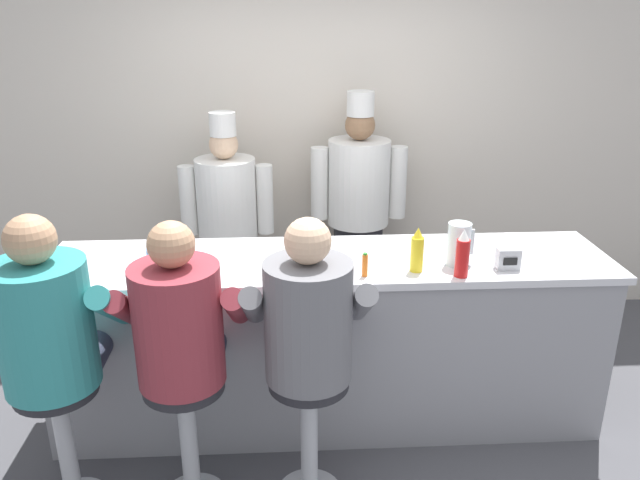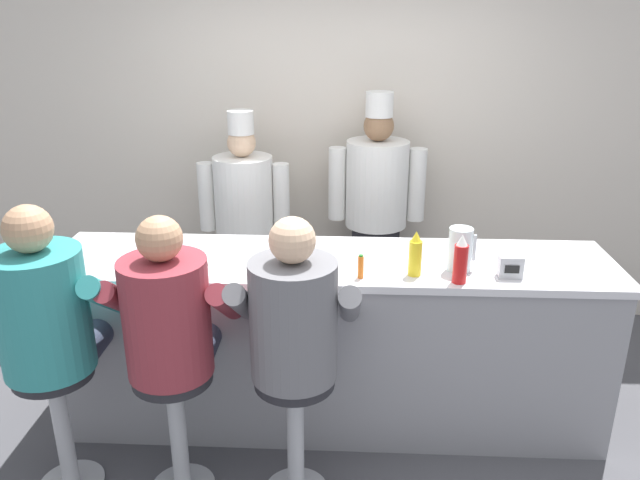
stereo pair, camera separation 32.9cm
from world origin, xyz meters
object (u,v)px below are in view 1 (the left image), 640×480
Objects in this scene: water_pitcher_clear at (459,244)px; diner_seated_maroon at (181,333)px; cook_in_whites_near at (228,219)px; cook_in_whites_far at (358,203)px; ketchup_bottle_red at (463,255)px; diner_seated_teal at (50,333)px; diner_seated_grey at (308,329)px; coffee_mug_white at (47,261)px; mustard_bottle_yellow at (417,251)px; napkin_dispenser_chrome at (508,259)px; breakfast_plate at (186,267)px; cereal_bowl at (162,253)px; hot_sauce_bottle_orange at (365,265)px.

diner_seated_maroon is at bearing -160.19° from water_pitcher_clear.
cook_in_whites_near is (-1.31, 1.13, -0.22)m from water_pitcher_clear.
diner_seated_maroon is at bearing -119.63° from cook_in_whites_far.
ketchup_bottle_red is at bearing -75.73° from cook_in_whites_far.
ketchup_bottle_red is 1.97m from diner_seated_teal.
cook_in_whites_near is (-0.50, 1.63, -0.01)m from diner_seated_grey.
water_pitcher_clear is 0.16× the size of diner_seated_maroon.
water_pitcher_clear is 1.81× the size of coffee_mug_white.
diner_seated_maroon is 0.89× the size of cook_in_whites_near.
diner_seated_maroon is (-1.36, -0.35, -0.21)m from ketchup_bottle_red.
ketchup_bottle_red is 0.17× the size of diner_seated_maroon.
coffee_mug_white is 0.07× the size of cook_in_whites_far.
mustard_bottle_yellow is 1.99× the size of napkin_dispenser_chrome.
coffee_mug_white is at bearing -127.57° from cook_in_whites_near.
diner_seated_maroon is at bearing -165.36° from napkin_dispenser_chrome.
breakfast_plate is 1.62m from cook_in_whites_far.
cook_in_whites_near reaches higher than water_pitcher_clear.
diner_seated_maroon is at bearing -0.22° from diner_seated_teal.
coffee_mug_white reaches higher than cereal_bowl.
cook_in_whites_far is (1.76, 1.21, -0.09)m from coffee_mug_white.
diner_seated_teal is at bearing -169.12° from napkin_dispenser_chrome.
mustard_bottle_yellow reaches higher than napkin_dispenser_chrome.
coffee_mug_white is (-2.12, 0.20, -0.07)m from ketchup_bottle_red.
hot_sauce_bottle_orange is (-0.27, -0.05, -0.05)m from mustard_bottle_yellow.
mustard_bottle_yellow is at bearing 20.40° from diner_seated_maroon.
mustard_bottle_yellow is at bearing 36.57° from diner_seated_grey.
water_pitcher_clear reaches higher than coffee_mug_white.
diner_seated_teal is (-1.45, -0.37, -0.13)m from hot_sauce_bottle_orange.
cook_in_whites_far reaches higher than breakfast_plate.
diner_seated_teal reaches higher than coffee_mug_white.
hot_sauce_bottle_orange is 0.75× the size of cereal_bowl.
diner_seated_teal is (-1.93, -0.34, -0.19)m from ketchup_bottle_red.
hot_sauce_bottle_orange is 1.64m from coffee_mug_white.
water_pitcher_clear is at bearing 163.28° from napkin_dispenser_chrome.
cereal_bowl is 0.12× the size of diner_seated_grey.
water_pitcher_clear is at bearing -1.41° from coffee_mug_white.
water_pitcher_clear is 1.59m from cereal_bowl.
diner_seated_grey is 0.83× the size of cook_in_whites_far.
mustard_bottle_yellow is at bearing 10.75° from hot_sauce_bottle_orange.
napkin_dispenser_chrome reaches higher than breakfast_plate.
ketchup_bottle_red is 0.15m from water_pitcher_clear.
breakfast_plate is at bearing -95.98° from cook_in_whites_near.
cook_in_whites_far is at bearing 48.16° from diner_seated_teal.
cook_in_whites_far is (1.00, 1.76, 0.05)m from diner_seated_maroon.
diner_seated_teal is at bearing -119.00° from cereal_bowl.
hot_sauce_bottle_orange is 0.54× the size of water_pitcher_clear.
diner_seated_maroon is at bearing -165.68° from ketchup_bottle_red.
cook_in_whites_far is (1.57, 1.76, 0.03)m from diner_seated_teal.
cereal_bowl is at bearing 13.55° from coffee_mug_white.
napkin_dispenser_chrome is at bearing -3.09° from breakfast_plate.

